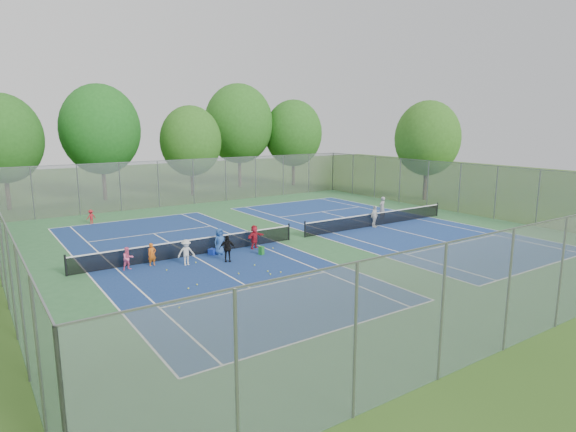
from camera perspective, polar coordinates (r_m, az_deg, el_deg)
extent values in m
plane|color=#31561B|center=(30.21, 1.07, -2.72)|extent=(120.00, 120.00, 0.00)
cube|color=#326939|center=(30.21, 1.07, -2.71)|extent=(32.00, 32.00, 0.01)
cube|color=navy|center=(26.91, -11.24, -4.62)|extent=(10.97, 23.77, 0.01)
cube|color=navy|center=(34.62, 10.58, -1.11)|extent=(10.97, 23.77, 0.01)
cube|color=black|center=(26.80, -11.28, -3.72)|extent=(12.87, 0.10, 0.91)
cube|color=black|center=(34.53, 10.60, -0.39)|extent=(12.87, 0.10, 0.91)
cube|color=gray|center=(43.71, -11.14, 4.01)|extent=(32.00, 0.10, 4.00)
cube|color=gray|center=(19.42, 29.62, -5.90)|extent=(32.00, 0.10, 4.00)
cube|color=gray|center=(41.06, 19.67, 3.13)|extent=(0.10, 32.00, 4.00)
cylinder|color=#443326|center=(46.37, -30.31, 2.79)|extent=(0.36, 0.36, 3.50)
ellipsoid|color=#23591A|center=(46.07, -30.82, 7.90)|extent=(6.40, 6.40, 7.36)
cylinder|color=#443326|center=(48.50, -20.98, 4.07)|extent=(0.36, 0.36, 3.85)
ellipsoid|color=#1B5B1A|center=(48.22, -21.36, 9.53)|extent=(7.20, 7.20, 8.28)
cylinder|color=#443326|center=(49.11, -11.28, 4.25)|extent=(0.36, 0.36, 3.15)
ellipsoid|color=#2D611C|center=(48.82, -11.45, 8.71)|extent=(6.00, 6.00, 6.90)
cylinder|color=#443326|center=(54.76, -5.76, 5.64)|extent=(0.36, 0.36, 4.20)
ellipsoid|color=#28611C|center=(54.53, -5.86, 10.82)|extent=(7.60, 7.60, 8.74)
cylinder|color=#443326|center=(56.23, 0.63, 5.47)|extent=(0.36, 0.36, 3.50)
ellipsoid|color=#275F1B|center=(55.99, 0.64, 9.78)|extent=(6.60, 6.60, 7.59)
cylinder|color=#443326|center=(47.11, 15.95, 3.98)|extent=(0.36, 0.36, 3.50)
ellipsoid|color=#2E601B|center=(46.82, 16.21, 8.84)|extent=(6.00, 6.00, 6.90)
cube|color=blue|center=(26.94, -8.92, -4.20)|extent=(0.50, 0.50, 0.32)
cube|color=#258B2D|center=(26.57, -3.17, -4.12)|extent=(0.32, 0.32, 0.48)
imported|color=orange|center=(25.41, -15.81, -4.42)|extent=(0.46, 0.32, 1.18)
imported|color=pink|center=(25.08, -18.45, -4.80)|extent=(0.63, 0.53, 1.16)
imported|color=silver|center=(25.06, -11.96, -4.25)|extent=(0.94, 0.64, 1.35)
imported|color=black|center=(25.31, -7.22, -3.85)|extent=(0.91, 0.63, 1.43)
imported|color=#285094|center=(26.73, -8.12, -3.02)|extent=(0.81, 0.63, 1.48)
imported|color=#B51928|center=(27.76, -3.99, -2.50)|extent=(1.35, 0.79, 1.39)
imported|color=red|center=(37.35, -22.31, -0.09)|extent=(0.74, 0.54, 1.03)
imported|color=gray|center=(36.97, 11.09, 0.96)|extent=(0.70, 0.53, 1.70)
imported|color=white|center=(33.89, 10.21, -0.06)|extent=(0.97, 0.63, 1.53)
sphere|color=yellow|center=(23.35, -5.87, -6.84)|extent=(0.07, 0.07, 0.07)
sphere|color=yellow|center=(22.54, 2.57, -7.45)|extent=(0.07, 0.07, 0.07)
sphere|color=#DBE936|center=(21.67, -11.73, -8.45)|extent=(0.07, 0.07, 0.07)
sphere|color=#BFDF33|center=(23.59, -2.42, -6.60)|extent=(0.07, 0.07, 0.07)
sphere|color=#BBD531|center=(24.62, -3.99, -5.86)|extent=(0.07, 0.07, 0.07)
sphere|color=#AFD230|center=(19.64, -12.78, -10.57)|extent=(0.07, 0.07, 0.07)
sphere|color=yellow|center=(22.09, -10.74, -8.03)|extent=(0.07, 0.07, 0.07)
sphere|color=yellow|center=(23.44, -0.88, -6.71)|extent=(0.07, 0.07, 0.07)
sphere|color=#D7E435|center=(25.46, -10.87, -5.47)|extent=(0.07, 0.07, 0.07)
sphere|color=yellow|center=(27.83, -1.79, -3.85)|extent=(0.07, 0.07, 0.07)
sphere|color=#B8CB2F|center=(24.51, -14.19, -6.26)|extent=(0.07, 0.07, 0.07)
sphere|color=#C7DA32|center=(23.15, -2.11, -6.95)|extent=(0.07, 0.07, 0.07)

